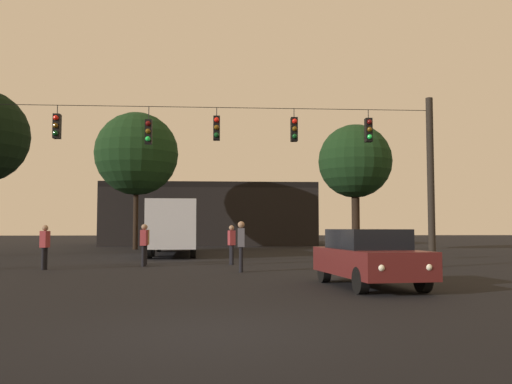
{
  "coord_description": "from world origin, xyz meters",
  "views": [
    {
      "loc": [
        0.14,
        -8.34,
        1.55
      ],
      "look_at": [
        1.81,
        16.63,
        3.18
      ],
      "focal_mm": 38.82,
      "sensor_mm": 36.0,
      "label": 1
    }
  ],
  "objects_px": {
    "tree_left_silhouette": "(137,154)",
    "pedestrian_crossing_center": "(144,242)",
    "car_near_right": "(369,257)",
    "pedestrian_crossing_left": "(344,245)",
    "tree_behind_building": "(355,162)",
    "pedestrian_near_bus": "(45,244)",
    "pedestrian_trailing": "(232,242)",
    "pedestrian_crossing_right": "(241,243)",
    "city_bus": "(174,223)",
    "pedestrian_far_side": "(145,242)"
  },
  "relations": [
    {
      "from": "car_near_right",
      "to": "pedestrian_crossing_right",
      "type": "distance_m",
      "value": 6.04
    },
    {
      "from": "car_near_right",
      "to": "tree_behind_building",
      "type": "distance_m",
      "value": 24.4
    },
    {
      "from": "city_bus",
      "to": "pedestrian_crossing_right",
      "type": "height_order",
      "value": "city_bus"
    },
    {
      "from": "tree_behind_building",
      "to": "pedestrian_near_bus",
      "type": "bearing_deg",
      "value": -134.17
    },
    {
      "from": "pedestrian_trailing",
      "to": "tree_behind_building",
      "type": "distance_m",
      "value": 17.43
    },
    {
      "from": "pedestrian_crossing_right",
      "to": "pedestrian_far_side",
      "type": "distance_m",
      "value": 5.72
    },
    {
      "from": "car_near_right",
      "to": "tree_left_silhouette",
      "type": "height_order",
      "value": "tree_left_silhouette"
    },
    {
      "from": "pedestrian_far_side",
      "to": "tree_left_silhouette",
      "type": "xyz_separation_m",
      "value": [
        -2.88,
        16.74,
        5.97
      ]
    },
    {
      "from": "pedestrian_crossing_center",
      "to": "car_near_right",
      "type": "bearing_deg",
      "value": -49.7
    },
    {
      "from": "pedestrian_crossing_left",
      "to": "pedestrian_far_side",
      "type": "bearing_deg",
      "value": 171.96
    },
    {
      "from": "pedestrian_trailing",
      "to": "tree_behind_building",
      "type": "bearing_deg",
      "value": 57.72
    },
    {
      "from": "car_near_right",
      "to": "pedestrian_crossing_left",
      "type": "xyz_separation_m",
      "value": [
        1.19,
        8.13,
        0.05
      ]
    },
    {
      "from": "car_near_right",
      "to": "pedestrian_crossing_left",
      "type": "distance_m",
      "value": 8.21
    },
    {
      "from": "tree_left_silhouette",
      "to": "pedestrian_crossing_center",
      "type": "bearing_deg",
      "value": -80.46
    },
    {
      "from": "pedestrian_near_bus",
      "to": "tree_behind_building",
      "type": "height_order",
      "value": "tree_behind_building"
    },
    {
      "from": "pedestrian_crossing_right",
      "to": "tree_behind_building",
      "type": "bearing_deg",
      "value": 64.42
    },
    {
      "from": "car_near_right",
      "to": "pedestrian_crossing_right",
      "type": "height_order",
      "value": "pedestrian_crossing_right"
    },
    {
      "from": "pedestrian_crossing_center",
      "to": "pedestrian_near_bus",
      "type": "height_order",
      "value": "pedestrian_crossing_center"
    },
    {
      "from": "pedestrian_crossing_right",
      "to": "tree_left_silhouette",
      "type": "distance_m",
      "value": 22.77
    },
    {
      "from": "pedestrian_trailing",
      "to": "pedestrian_near_bus",
      "type": "bearing_deg",
      "value": -161.7
    },
    {
      "from": "pedestrian_near_bus",
      "to": "pedestrian_far_side",
      "type": "distance_m",
      "value": 4.2
    },
    {
      "from": "pedestrian_trailing",
      "to": "car_near_right",
      "type": "bearing_deg",
      "value": -69.43
    },
    {
      "from": "pedestrian_near_bus",
      "to": "pedestrian_trailing",
      "type": "relative_size",
      "value": 1.0
    },
    {
      "from": "pedestrian_crossing_left",
      "to": "tree_left_silhouette",
      "type": "distance_m",
      "value": 21.97
    },
    {
      "from": "pedestrian_crossing_right",
      "to": "tree_behind_building",
      "type": "height_order",
      "value": "tree_behind_building"
    },
    {
      "from": "pedestrian_crossing_left",
      "to": "pedestrian_far_side",
      "type": "relative_size",
      "value": 0.89
    },
    {
      "from": "city_bus",
      "to": "pedestrian_crossing_center",
      "type": "relative_size",
      "value": 6.51
    },
    {
      "from": "pedestrian_crossing_center",
      "to": "tree_left_silhouette",
      "type": "xyz_separation_m",
      "value": [
        -2.99,
        17.82,
        5.97
      ]
    },
    {
      "from": "pedestrian_crossing_right",
      "to": "pedestrian_crossing_left",
      "type": "bearing_deg",
      "value": 34.46
    },
    {
      "from": "city_bus",
      "to": "tree_behind_building",
      "type": "xyz_separation_m",
      "value": [
        12.04,
        4.91,
        4.28
      ]
    },
    {
      "from": "city_bus",
      "to": "tree_behind_building",
      "type": "height_order",
      "value": "tree_behind_building"
    },
    {
      "from": "pedestrian_crossing_right",
      "to": "city_bus",
      "type": "bearing_deg",
      "value": 104.56
    },
    {
      "from": "city_bus",
      "to": "tree_left_silhouette",
      "type": "distance_m",
      "value": 9.89
    },
    {
      "from": "pedestrian_trailing",
      "to": "pedestrian_far_side",
      "type": "relative_size",
      "value": 0.98
    },
    {
      "from": "pedestrian_crossing_center",
      "to": "pedestrian_crossing_right",
      "type": "distance_m",
      "value": 4.9
    },
    {
      "from": "pedestrian_crossing_center",
      "to": "pedestrian_trailing",
      "type": "height_order",
      "value": "pedestrian_crossing_center"
    },
    {
      "from": "tree_behind_building",
      "to": "pedestrian_crossing_left",
      "type": "bearing_deg",
      "value": -105.85
    },
    {
      "from": "city_bus",
      "to": "pedestrian_trailing",
      "type": "bearing_deg",
      "value": -70.96
    },
    {
      "from": "car_near_right",
      "to": "pedestrian_crossing_center",
      "type": "bearing_deg",
      "value": 130.3
    },
    {
      "from": "city_bus",
      "to": "pedestrian_crossing_right",
      "type": "xyz_separation_m",
      "value": [
        3.41,
        -13.12,
        -0.84
      ]
    },
    {
      "from": "pedestrian_trailing",
      "to": "tree_left_silhouette",
      "type": "relative_size",
      "value": 0.17
    },
    {
      "from": "pedestrian_near_bus",
      "to": "tree_left_silhouette",
      "type": "relative_size",
      "value": 0.17
    },
    {
      "from": "pedestrian_trailing",
      "to": "tree_behind_building",
      "type": "height_order",
      "value": "tree_behind_building"
    },
    {
      "from": "tree_left_silhouette",
      "to": "pedestrian_near_bus",
      "type": "bearing_deg",
      "value": -91.44
    },
    {
      "from": "pedestrian_crossing_right",
      "to": "car_near_right",
      "type": "bearing_deg",
      "value": -58.32
    },
    {
      "from": "car_near_right",
      "to": "pedestrian_crossing_right",
      "type": "relative_size",
      "value": 2.51
    },
    {
      "from": "pedestrian_crossing_center",
      "to": "pedestrian_far_side",
      "type": "height_order",
      "value": "same"
    },
    {
      "from": "pedestrian_crossing_left",
      "to": "pedestrian_near_bus",
      "type": "relative_size",
      "value": 0.91
    },
    {
      "from": "pedestrian_near_bus",
      "to": "car_near_right",
      "type": "bearing_deg",
      "value": -32.96
    },
    {
      "from": "tree_left_silhouette",
      "to": "tree_behind_building",
      "type": "relative_size",
      "value": 1.14
    }
  ]
}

